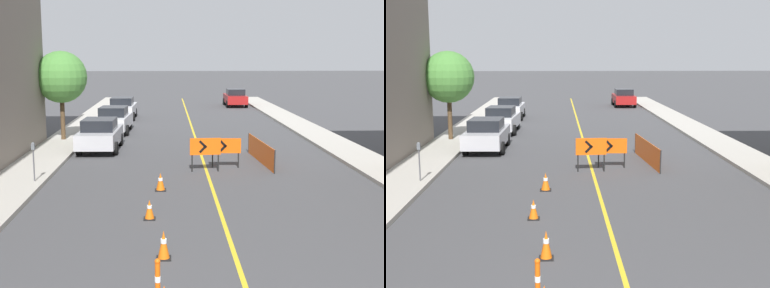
% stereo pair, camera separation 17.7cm
% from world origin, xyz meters
% --- Properties ---
extents(lane_stripe, '(0.12, 55.15, 0.01)m').
position_xyz_m(lane_stripe, '(0.00, 27.58, 0.00)').
color(lane_stripe, gold).
rests_on(lane_stripe, ground_plane).
extents(sidewalk_left, '(2.09, 55.15, 0.16)m').
position_xyz_m(sidewalk_left, '(-7.09, 27.58, 0.08)').
color(sidewalk_left, '#ADA89E').
rests_on(sidewalk_left, ground_plane).
extents(sidewalk_right, '(2.09, 55.15, 0.16)m').
position_xyz_m(sidewalk_right, '(7.09, 27.58, 0.08)').
color(sidewalk_right, '#ADA89E').
rests_on(sidewalk_right, ground_plane).
extents(traffic_cone_third, '(0.34, 0.34, 0.68)m').
position_xyz_m(traffic_cone_third, '(-1.68, 9.82, 0.34)').
color(traffic_cone_third, black).
rests_on(traffic_cone_third, ground_plane).
extents(traffic_cone_fourth, '(0.34, 0.34, 0.58)m').
position_xyz_m(traffic_cone_fourth, '(-2.10, 12.87, 0.28)').
color(traffic_cone_fourth, black).
rests_on(traffic_cone_fourth, ground_plane).
extents(traffic_cone_fifth, '(0.39, 0.39, 0.62)m').
position_xyz_m(traffic_cone_fifth, '(-1.83, 16.15, 0.31)').
color(traffic_cone_fifth, black).
rests_on(traffic_cone_fifth, ground_plane).
extents(arrow_barricade_primary, '(1.25, 0.14, 1.37)m').
position_xyz_m(arrow_barricade_primary, '(-0.06, 19.11, 0.98)').
color(arrow_barricade_primary, '#EF560C').
rests_on(arrow_barricade_primary, ground_plane).
extents(arrow_barricade_secondary, '(1.28, 0.11, 1.25)m').
position_xyz_m(arrow_barricade_secondary, '(0.83, 19.78, 0.89)').
color(arrow_barricade_secondary, '#EF560C').
rests_on(arrow_barricade_secondary, ground_plane).
extents(safety_mesh_fence, '(0.38, 4.67, 0.95)m').
position_xyz_m(safety_mesh_fence, '(2.50, 20.88, 0.48)').
color(safety_mesh_fence, '#EF560C').
rests_on(safety_mesh_fence, ground_plane).
extents(parked_car_curb_near, '(1.95, 4.35, 1.59)m').
position_xyz_m(parked_car_curb_near, '(-4.89, 24.15, 0.80)').
color(parked_car_curb_near, '#B7B7BC').
rests_on(parked_car_curb_near, ground_plane).
extents(parked_car_curb_mid, '(2.02, 4.39, 1.59)m').
position_xyz_m(parked_car_curb_mid, '(-4.80, 30.18, 0.80)').
color(parked_car_curb_mid, silver).
rests_on(parked_car_curb_mid, ground_plane).
extents(parked_car_curb_far, '(1.95, 4.35, 1.59)m').
position_xyz_m(parked_car_curb_far, '(-4.87, 37.16, 0.80)').
color(parked_car_curb_far, silver).
rests_on(parked_car_curb_far, ground_plane).
extents(parked_car_opposite_side, '(1.93, 4.31, 1.59)m').
position_xyz_m(parked_car_opposite_side, '(4.60, 46.39, 0.80)').
color(parked_car_opposite_side, maroon).
rests_on(parked_car_opposite_side, ground_plane).
extents(parking_meter_near_curb, '(0.12, 0.11, 1.43)m').
position_xyz_m(parking_meter_near_curb, '(-6.39, 17.09, 1.16)').
color(parking_meter_near_curb, '#4C4C51').
rests_on(parking_meter_near_curb, sidewalk_left).
extents(street_tree_left_near, '(2.75, 2.75, 4.71)m').
position_xyz_m(street_tree_left_near, '(-7.19, 26.79, 3.48)').
color(street_tree_left_near, '#4C3823').
rests_on(street_tree_left_near, sidewalk_left).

